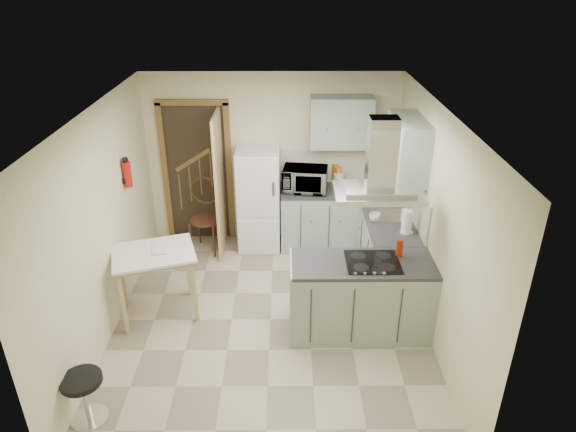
{
  "coord_description": "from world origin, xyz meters",
  "views": [
    {
      "loc": [
        0.18,
        -4.92,
        3.81
      ],
      "look_at": [
        0.21,
        0.45,
        1.15
      ],
      "focal_mm": 32.0,
      "sensor_mm": 36.0,
      "label": 1
    }
  ],
  "objects_px": {
    "peninsula": "(361,297)",
    "drop_leaf_table": "(157,283)",
    "stool": "(85,398)",
    "microwave": "(305,179)",
    "fridge": "(259,199)",
    "bentwood_chair": "(205,220)",
    "extractor_hood": "(379,193)"
  },
  "relations": [
    {
      "from": "fridge",
      "to": "extractor_hood",
      "type": "relative_size",
      "value": 1.67
    },
    {
      "from": "peninsula",
      "to": "drop_leaf_table",
      "type": "height_order",
      "value": "peninsula"
    },
    {
      "from": "fridge",
      "to": "drop_leaf_table",
      "type": "xyz_separation_m",
      "value": [
        -1.13,
        -1.67,
        -0.32
      ]
    },
    {
      "from": "peninsula",
      "to": "bentwood_chair",
      "type": "xyz_separation_m",
      "value": [
        -1.99,
        1.84,
        0.04
      ]
    },
    {
      "from": "bentwood_chair",
      "to": "stool",
      "type": "relative_size",
      "value": 1.99
    },
    {
      "from": "fridge",
      "to": "microwave",
      "type": "distance_m",
      "value": 0.73
    },
    {
      "from": "stool",
      "to": "microwave",
      "type": "bearing_deg",
      "value": 56.96
    },
    {
      "from": "extractor_hood",
      "to": "bentwood_chair",
      "type": "xyz_separation_m",
      "value": [
        -2.09,
        1.84,
        -1.23
      ]
    },
    {
      "from": "peninsula",
      "to": "extractor_hood",
      "type": "xyz_separation_m",
      "value": [
        0.1,
        0.0,
        1.27
      ]
    },
    {
      "from": "bentwood_chair",
      "to": "microwave",
      "type": "relative_size",
      "value": 1.62
    },
    {
      "from": "bentwood_chair",
      "to": "stool",
      "type": "xyz_separation_m",
      "value": [
        -0.68,
        -3.12,
        -0.25
      ]
    },
    {
      "from": "bentwood_chair",
      "to": "peninsula",
      "type": "bearing_deg",
      "value": -30.65
    },
    {
      "from": "bentwood_chair",
      "to": "microwave",
      "type": "xyz_separation_m",
      "value": [
        1.43,
        0.12,
        0.57
      ]
    },
    {
      "from": "drop_leaf_table",
      "to": "stool",
      "type": "height_order",
      "value": "drop_leaf_table"
    },
    {
      "from": "fridge",
      "to": "stool",
      "type": "relative_size",
      "value": 3.01
    },
    {
      "from": "drop_leaf_table",
      "to": "microwave",
      "type": "xyz_separation_m",
      "value": [
        1.79,
        1.64,
        0.64
      ]
    },
    {
      "from": "drop_leaf_table",
      "to": "stool",
      "type": "xyz_separation_m",
      "value": [
        -0.32,
        -1.6,
        -0.18
      ]
    },
    {
      "from": "fridge",
      "to": "peninsula",
      "type": "xyz_separation_m",
      "value": [
        1.22,
        -1.98,
        -0.3
      ]
    },
    {
      "from": "drop_leaf_table",
      "to": "bentwood_chair",
      "type": "bearing_deg",
      "value": 59.55
    },
    {
      "from": "extractor_hood",
      "to": "peninsula",
      "type": "bearing_deg",
      "value": 180.0
    },
    {
      "from": "fridge",
      "to": "peninsula",
      "type": "height_order",
      "value": "fridge"
    },
    {
      "from": "bentwood_chair",
      "to": "drop_leaf_table",
      "type": "bearing_deg",
      "value": -91.16
    },
    {
      "from": "peninsula",
      "to": "drop_leaf_table",
      "type": "xyz_separation_m",
      "value": [
        -2.35,
        0.31,
        -0.02
      ]
    },
    {
      "from": "fridge",
      "to": "peninsula",
      "type": "distance_m",
      "value": 2.35
    },
    {
      "from": "microwave",
      "to": "drop_leaf_table",
      "type": "bearing_deg",
      "value": -129.95
    },
    {
      "from": "fridge",
      "to": "extractor_hood",
      "type": "distance_m",
      "value": 2.57
    },
    {
      "from": "fridge",
      "to": "extractor_hood",
      "type": "xyz_separation_m",
      "value": [
        1.32,
        -1.98,
        0.97
      ]
    },
    {
      "from": "stool",
      "to": "microwave",
      "type": "distance_m",
      "value": 3.95
    },
    {
      "from": "fridge",
      "to": "drop_leaf_table",
      "type": "height_order",
      "value": "fridge"
    },
    {
      "from": "bentwood_chair",
      "to": "stool",
      "type": "bearing_deg",
      "value": -90.21
    },
    {
      "from": "fridge",
      "to": "bentwood_chair",
      "type": "distance_m",
      "value": 0.82
    },
    {
      "from": "extractor_hood",
      "to": "bentwood_chair",
      "type": "relative_size",
      "value": 0.91
    }
  ]
}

